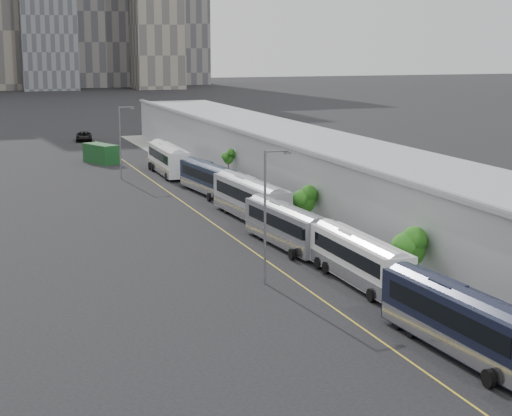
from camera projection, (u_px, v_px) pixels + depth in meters
name	position (u px, v px, depth m)	size (l,w,h in m)	color
sidewalk	(331.00, 224.00, 82.15)	(10.00, 170.00, 0.12)	gray
lane_line	(226.00, 233.00, 78.80)	(0.12, 160.00, 0.02)	gold
depot	(369.00, 187.00, 82.78)	(12.45, 160.40, 7.20)	gray
bus_1	(461.00, 327.00, 47.82)	(3.32, 13.10, 3.79)	black
bus_2	(359.00, 263.00, 61.99)	(2.76, 12.33, 3.60)	white
bus_3	(286.00, 229.00, 73.13)	(3.37, 12.49, 3.61)	slate
bus_4	(251.00, 202.00, 84.45)	(3.62, 14.03, 4.06)	#989AA2
bus_5	(209.00, 181.00, 98.70)	(3.73, 12.64, 3.64)	#161F32
bus_6	(168.00, 162.00, 113.28)	(3.04, 13.77, 4.01)	white
tree_1	(408.00, 245.00, 60.78)	(2.56, 2.56, 4.40)	black
tree_2	(304.00, 198.00, 79.40)	(2.14, 2.14, 4.09)	black
tree_3	(228.00, 158.00, 103.05)	(1.23, 1.23, 4.24)	black
street_lamp_near	(267.00, 208.00, 61.18)	(2.04, 0.22, 9.77)	#59595E
street_lamp_far	(122.00, 138.00, 108.82)	(2.04, 0.22, 9.29)	#59595E
shipping_container	(101.00, 154.00, 124.23)	(2.48, 6.13, 2.78)	#133E19
suv	(84.00, 136.00, 152.21)	(2.76, 5.98, 1.66)	black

